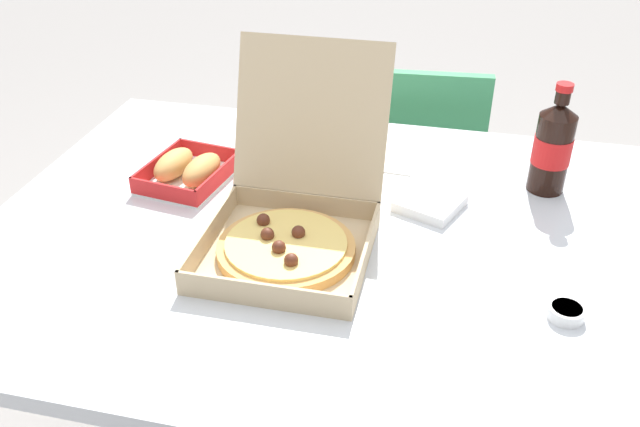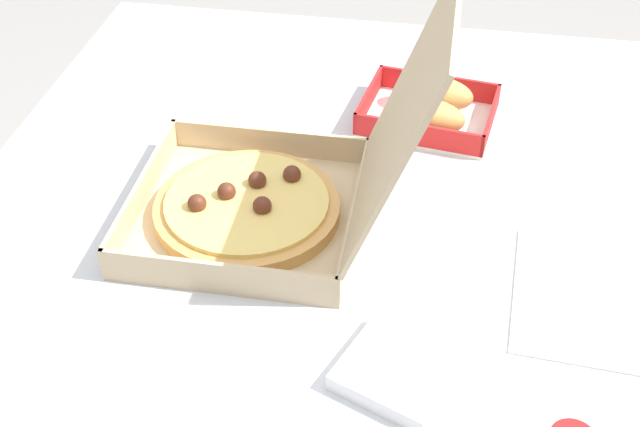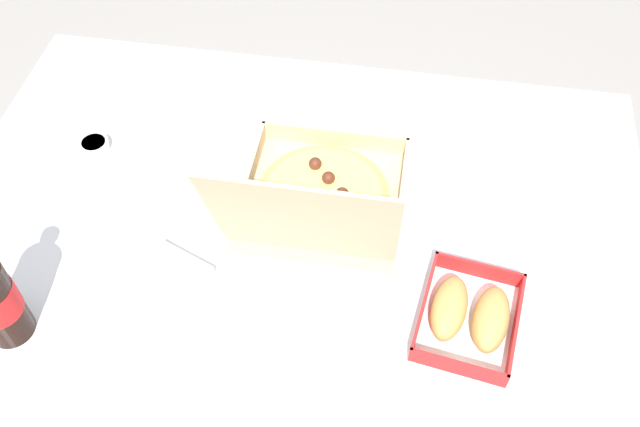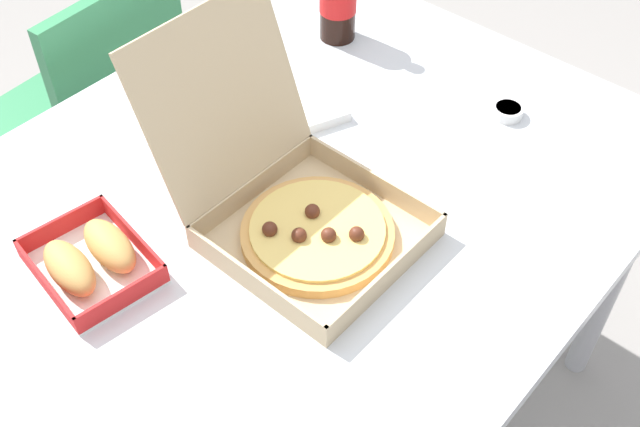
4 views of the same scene
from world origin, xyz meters
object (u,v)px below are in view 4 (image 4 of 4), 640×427
Objects in this scene: bread_side_box at (91,259)px; paper_menu at (178,106)px; pizza_box_open at (300,209)px; chair at (100,108)px; dipping_sauce_cup at (508,111)px; napkin_pile at (311,108)px.

bread_side_box is 0.40m from paper_menu.
pizza_box_open is 1.82× the size of bread_side_box.
dipping_sauce_cup is at bearing -70.54° from chair.
chair is 0.86m from pizza_box_open.
pizza_box_open is at bearing -141.39° from napkin_pile.
chair is at bearing 79.51° from pizza_box_open.
pizza_box_open is 6.81× the size of dipping_sauce_cup.
dipping_sauce_cup is at bearing -47.25° from paper_menu.
chair is at bearing 109.46° from dipping_sauce_cup.
bread_side_box reaches higher than paper_menu.
chair reaches higher than dipping_sauce_cup.
chair is 14.82× the size of dipping_sauce_cup.
chair reaches higher than bread_side_box.
pizza_box_open is 0.29m from napkin_pile.
bread_side_box is 3.75× the size of dipping_sauce_cup.
chair reaches higher than paper_menu.
paper_menu is at bearing 127.35° from napkin_pile.
pizza_box_open is 0.39m from paper_menu.
paper_menu is 1.91× the size of napkin_pile.
bread_side_box is (-0.41, -0.61, 0.29)m from chair.
chair is 0.97m from dipping_sauce_cup.
dipping_sauce_cup is (0.31, -0.88, 0.27)m from chair.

